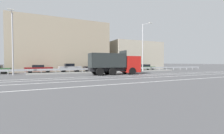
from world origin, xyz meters
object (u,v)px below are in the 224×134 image
Objects in this scene: street_lamp_1 at (143,45)px; parked_car_5 at (145,67)px; median_road_sign at (132,64)px; parked_car_1 at (39,69)px; dump_truck at (121,65)px; parked_car_4 at (121,67)px; parked_car_3 at (94,67)px; parked_car_2 at (70,68)px; street_lamp_0 at (12,40)px.

street_lamp_1 reaches higher than parked_car_5.
median_road_sign is 16.57m from parked_car_1.
parked_car_4 is at bearing 154.99° from dump_truck.
parked_car_3 is 12.54m from parked_car_5.
median_road_sign reaches higher than parked_car_3.
parked_car_3 is (4.70, -0.02, 0.00)m from parked_car_2.
parked_car_5 is (11.20, 8.97, -0.68)m from dump_truck.
parked_car_2 is at bearing 88.25° from parked_car_3.
parked_car_2 reaches higher than parked_car_1.
dump_truck is 8.88m from parked_car_3.
parked_car_3 is (9.84, -0.14, 0.08)m from parked_car_1.
parked_car_4 is at bearing -88.96° from parked_car_3.
parked_car_5 is at bearing 88.57° from parked_car_2.
parked_car_2 is at bearing -90.95° from parked_car_4.
dump_truck reaches higher than parked_car_1.
street_lamp_0 is at bearing -65.02° from parked_car_2.
parked_car_4 is at bearing 88.02° from parked_car_1.
street_lamp_1 is 7.50m from parked_car_5.
parked_car_1 is 9.84m from parked_car_3.
parked_car_1 reaches higher than parked_car_5.
street_lamp_0 is (-14.22, 4.60, 3.42)m from dump_truck.
parked_car_2 reaches higher than parked_car_5.
parked_car_2 is at bearing 27.05° from street_lamp_0.
median_road_sign is at bearing 172.36° from street_lamp_1.
dump_truck is 1.89× the size of parked_car_3.
street_lamp_1 is at bearing -0.55° from street_lamp_0.
parked_car_5 is at bearing 33.80° from median_road_sign.
parked_car_1 is 1.11× the size of parked_car_2.
parked_car_1 is at bearing 87.64° from parked_car_3.
parked_car_4 is (19.01, 4.43, -4.07)m from street_lamp_0.
dump_truck is 9.25m from street_lamp_1.
parked_car_3 is at bearing 17.89° from street_lamp_0.
parked_car_4 is (-0.06, 4.32, -0.73)m from median_road_sign.
dump_truck is at bearing -30.21° from parked_car_4.
dump_truck is 0.84× the size of street_lamp_1.
parked_car_3 is at bearing -168.45° from dump_truck.
parked_car_2 is 17.24m from parked_car_5.
parked_car_2 is 4.70m from parked_car_3.
parked_car_2 is (5.13, -0.13, 0.08)m from parked_car_1.
street_lamp_1 is (2.39, -0.32, 3.67)m from median_road_sign.
median_road_sign is at bearing -1.53° from parked_car_4.
street_lamp_1 is at bearing -7.64° from median_road_sign.
dump_truck is 10.67m from parked_car_2.
parked_car_5 is at bearing 87.73° from parked_car_1.
street_lamp_0 is 1.95× the size of parked_car_1.
street_lamp_1 is 2.08× the size of parked_car_5.
dump_truck reaches higher than parked_car_2.
median_road_sign is 0.60× the size of parked_car_1.
median_road_sign is 4.38m from parked_car_4.
street_lamp_0 reaches higher than median_road_sign.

